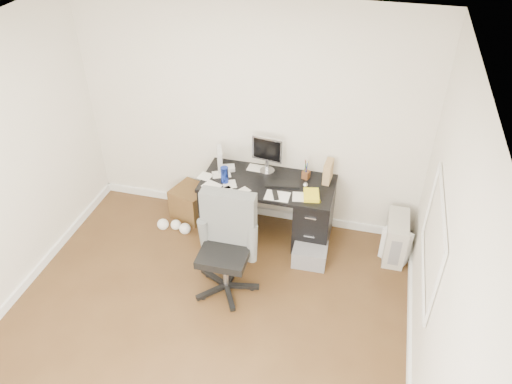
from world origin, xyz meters
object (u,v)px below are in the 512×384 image
at_px(lcd_monitor, 267,155).
at_px(office_chair, 224,249).
at_px(desk, 268,207).
at_px(pc_tower, 396,238).
at_px(wicker_basket, 191,202).
at_px(keyboard, 283,184).

relative_size(lcd_monitor, office_chair, 0.41).
height_order(desk, lcd_monitor, lcd_monitor).
height_order(lcd_monitor, office_chair, lcd_monitor).
xyz_separation_m(office_chair, pc_tower, (1.70, 0.98, -0.31)).
bearing_deg(pc_tower, wicker_basket, 177.00).
relative_size(office_chair, pc_tower, 2.21).
distance_m(office_chair, pc_tower, 1.98).
height_order(lcd_monitor, pc_tower, lcd_monitor).
bearing_deg(desk, wicker_basket, 174.46).
bearing_deg(pc_tower, keyboard, 179.53).
relative_size(lcd_monitor, wicker_basket, 1.14).
xyz_separation_m(desk, office_chair, (-0.21, -0.99, 0.16)).
bearing_deg(wicker_basket, pc_tower, -2.56).
xyz_separation_m(lcd_monitor, pc_tower, (1.55, -0.22, -0.72)).
distance_m(keyboard, pc_tower, 1.41).
bearing_deg(wicker_basket, office_chair, -53.90).
bearing_deg(wicker_basket, lcd_monitor, 6.80).
bearing_deg(office_chair, keyboard, 68.23).
relative_size(desk, lcd_monitor, 3.28).
bearing_deg(office_chair, lcd_monitor, 82.41).
distance_m(lcd_monitor, keyboard, 0.39).
distance_m(desk, office_chair, 1.03).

